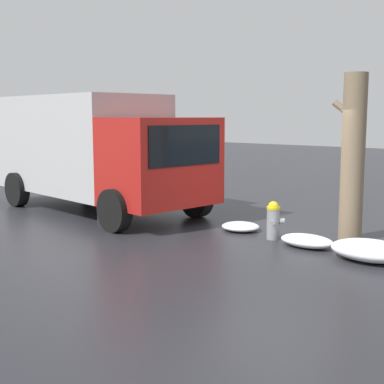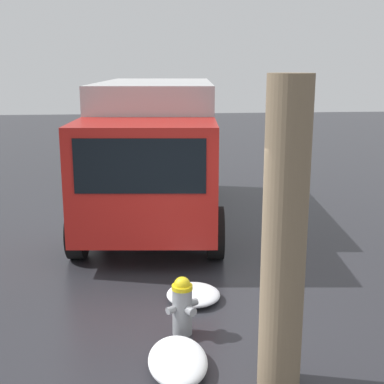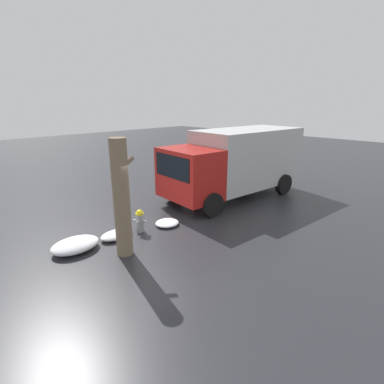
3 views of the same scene
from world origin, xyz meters
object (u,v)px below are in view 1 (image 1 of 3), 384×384
Objects in this scene: fire_hydrant at (273,220)px; pedestrian at (102,182)px; delivery_truck at (94,148)px; tree_trunk at (353,157)px.

pedestrian reaches higher than fire_hydrant.
fire_hydrant is at bearing 97.24° from delivery_truck.
pedestrian is (3.79, 1.11, 0.53)m from fire_hydrant.
tree_trunk is (-1.16, -0.91, 1.22)m from fire_hydrant.
pedestrian is at bearing 163.84° from fire_hydrant.
tree_trunk is at bearing 48.84° from pedestrian.
pedestrian is (-1.43, 0.95, -0.67)m from delivery_truck.
tree_trunk is 0.47× the size of delivery_truck.
fire_hydrant is 1.91m from tree_trunk.
delivery_truck reaches higher than fire_hydrant.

